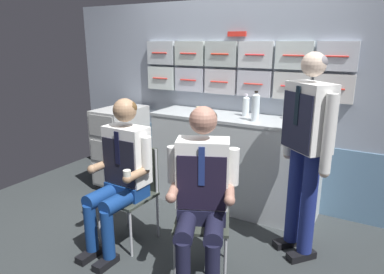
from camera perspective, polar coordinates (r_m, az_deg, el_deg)
ground at (r=3.11m, az=-4.95°, el=-18.56°), size 4.80×4.80×0.04m
galley_bulkhead at (r=3.83m, az=6.43°, el=5.75°), size 4.20×0.14×2.15m
galley_counter at (r=3.66m, az=6.92°, el=-4.16°), size 1.76×0.53×0.98m
service_trolley at (r=4.26m, az=-11.61°, el=-1.26°), size 0.40×0.65×0.96m
folding_chair_left at (r=3.11m, az=-9.46°, el=-7.55°), size 0.42×0.42×0.83m
crew_member_left at (r=2.93m, az=-11.65°, el=-5.06°), size 0.51×0.63×1.28m
folding_chair_right at (r=2.70m, az=1.87°, el=-11.11°), size 0.53×0.53×0.83m
crew_member_right at (r=2.47m, az=1.63°, el=-8.54°), size 0.58×0.71×1.29m
crew_member_standing at (r=2.81m, az=18.40°, el=-0.63°), size 0.42×0.41×1.65m
sparkling_bottle_green at (r=3.55m, az=8.91°, el=5.13°), size 0.07×0.07×0.23m
water_bottle_tall at (r=3.33m, az=10.48°, el=4.91°), size 0.08×0.08×0.29m
paper_cup_blue at (r=3.67m, az=1.25°, el=4.53°), size 0.08×0.08×0.07m
espresso_cup_small at (r=3.53m, az=15.22°, el=3.48°), size 0.06×0.06×0.06m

